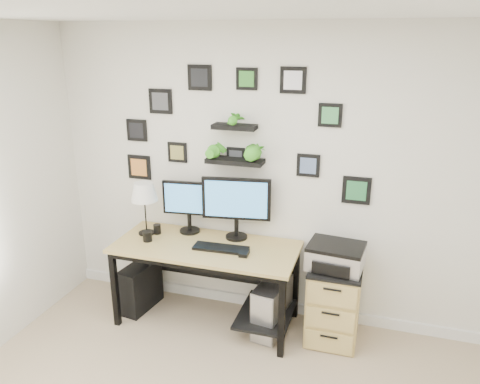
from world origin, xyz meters
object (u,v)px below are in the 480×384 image
(monitor_right, at_px, (236,203))
(pc_tower_grey, at_px, (272,307))
(monitor_left, at_px, (189,203))
(printer, at_px, (336,256))
(table_lamp, at_px, (144,193))
(pc_tower_black, at_px, (141,286))
(mug, at_px, (147,236))
(desk, at_px, (211,257))
(file_cabinet, at_px, (334,302))

(monitor_right, height_order, pc_tower_grey, monitor_right)
(monitor_left, height_order, printer, monitor_left)
(table_lamp, xyz_separation_m, pc_tower_black, (-0.07, -0.06, -0.92))
(monitor_right, relative_size, mug, 6.65)
(printer, bearing_deg, monitor_left, 173.53)
(desk, height_order, pc_tower_grey, desk)
(monitor_right, xyz_separation_m, file_cabinet, (0.91, -0.13, -0.75))
(table_lamp, height_order, printer, table_lamp)
(table_lamp, xyz_separation_m, printer, (1.72, -0.00, -0.37))
(pc_tower_black, xyz_separation_m, file_cabinet, (1.80, 0.07, 0.11))
(file_cabinet, bearing_deg, desk, -176.92)
(pc_tower_black, bearing_deg, monitor_right, 21.51)
(desk, xyz_separation_m, monitor_left, (-0.28, 0.19, 0.41))
(monitor_left, height_order, pc_tower_grey, monitor_left)
(desk, height_order, monitor_left, monitor_left)
(pc_tower_black, xyz_separation_m, pc_tower_grey, (1.28, -0.01, 0.01))
(printer, bearing_deg, desk, -177.81)
(table_lamp, distance_m, pc_tower_black, 0.93)
(desk, height_order, printer, printer)
(monitor_left, distance_m, pc_tower_black, 0.95)
(mug, height_order, pc_tower_black, mug)
(file_cabinet, bearing_deg, monitor_right, 171.77)
(mug, xyz_separation_m, pc_tower_black, (-0.16, 0.08, -0.57))
(monitor_right, distance_m, file_cabinet, 1.18)
(mug, bearing_deg, table_lamp, 120.75)
(monitor_left, relative_size, table_lamp, 1.00)
(monitor_left, distance_m, mug, 0.47)
(pc_tower_black, relative_size, printer, 0.94)
(monitor_left, xyz_separation_m, monitor_right, (0.46, -0.00, 0.05))
(desk, relative_size, printer, 3.38)
(desk, bearing_deg, file_cabinet, 3.08)
(monitor_left, bearing_deg, pc_tower_grey, -14.40)
(monitor_right, bearing_deg, table_lamp, -170.03)
(monitor_right, bearing_deg, printer, -9.42)
(monitor_right, bearing_deg, pc_tower_grey, -28.59)
(pc_tower_grey, bearing_deg, pc_tower_black, 179.67)
(pc_tower_black, bearing_deg, pc_tower_grey, 8.17)
(file_cabinet, bearing_deg, table_lamp, -179.58)
(table_lamp, relative_size, file_cabinet, 0.73)
(file_cabinet, xyz_separation_m, printer, (-0.01, -0.02, 0.44))
(monitor_left, relative_size, file_cabinet, 0.73)
(table_lamp, distance_m, mug, 0.39)
(monitor_right, bearing_deg, desk, -132.20)
(pc_tower_black, relative_size, pc_tower_grey, 0.89)
(table_lamp, bearing_deg, desk, -4.04)
(mug, bearing_deg, desk, 10.18)
(table_lamp, relative_size, pc_tower_black, 1.10)
(mug, relative_size, file_cabinet, 0.14)
(monitor_left, distance_m, file_cabinet, 1.54)
(table_lamp, bearing_deg, pc_tower_black, -138.43)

